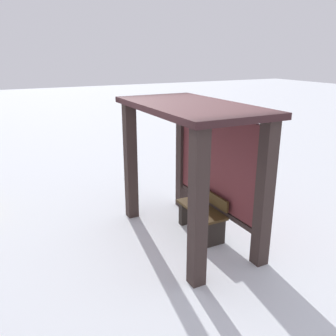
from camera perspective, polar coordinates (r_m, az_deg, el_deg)
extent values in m
plane|color=silver|center=(6.49, 3.13, -10.79)|extent=(60.00, 60.00, 0.00)
cube|color=#342825|center=(6.85, -5.99, 0.97)|extent=(0.20, 0.20, 2.25)
cube|color=#342825|center=(4.78, 4.82, -6.74)|extent=(0.20, 0.20, 2.25)
cube|color=#342825|center=(7.32, 2.34, 2.16)|extent=(0.20, 0.20, 2.25)
cube|color=#342825|center=(5.42, 15.15, -4.25)|extent=(0.20, 0.20, 2.25)
cube|color=#351D1F|center=(5.75, 3.53, 9.77)|extent=(2.83, 1.51, 0.10)
cube|color=maroon|center=(6.26, 7.86, 1.22)|extent=(2.26, 0.08, 1.60)
cube|color=#342825|center=(6.54, 7.39, -6.02)|extent=(2.26, 0.06, 0.08)
cube|color=#433116|center=(6.41, 5.30, -6.57)|extent=(1.10, 0.41, 0.04)
cube|color=#433116|center=(6.42, 6.75, -4.60)|extent=(1.05, 0.04, 0.20)
cube|color=black|center=(6.18, 7.48, -10.16)|extent=(0.12, 0.35, 0.45)
cube|color=black|center=(6.86, 3.24, -7.05)|extent=(0.12, 0.35, 0.45)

